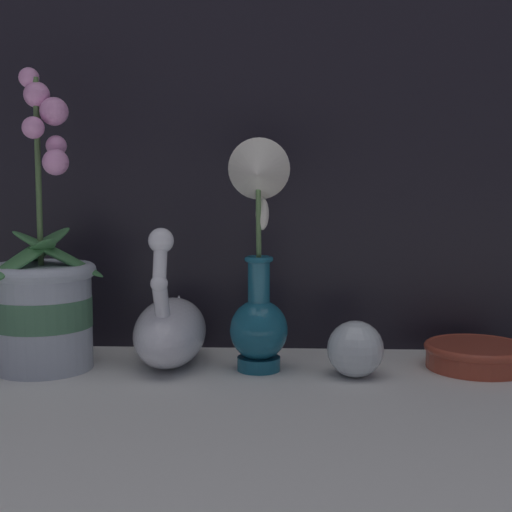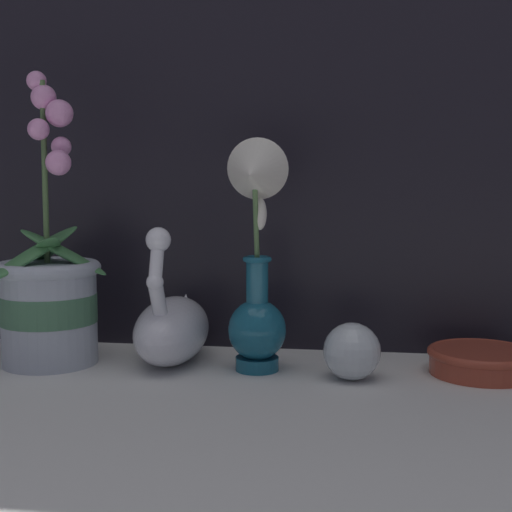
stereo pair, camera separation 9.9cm
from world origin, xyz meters
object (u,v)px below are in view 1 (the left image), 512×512
swan_figurine (170,328)px  blue_vase (258,261)px  orchid_potted_plant (43,299)px  glass_sphere (355,349)px  amber_dish (477,354)px

swan_figurine → blue_vase: (0.13, -0.04, 0.10)m
orchid_potted_plant → glass_sphere: bearing=-3.2°
swan_figurine → amber_dish: swan_figurine is taller
orchid_potted_plant → blue_vase: size_ratio=1.29×
blue_vase → glass_sphere: bearing=-6.5°
glass_sphere → amber_dish: (0.18, 0.05, -0.02)m
glass_sphere → blue_vase: bearing=173.5°
orchid_potted_plant → swan_figurine: orchid_potted_plant is taller
blue_vase → amber_dish: bearing=6.9°
orchid_potted_plant → blue_vase: 0.31m
blue_vase → amber_dish: (0.31, 0.04, -0.13)m
orchid_potted_plant → swan_figurine: 0.18m
orchid_potted_plant → swan_figurine: size_ratio=2.01×
blue_vase → glass_sphere: (0.13, -0.01, -0.12)m
orchid_potted_plant → glass_sphere: orchid_potted_plant is taller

